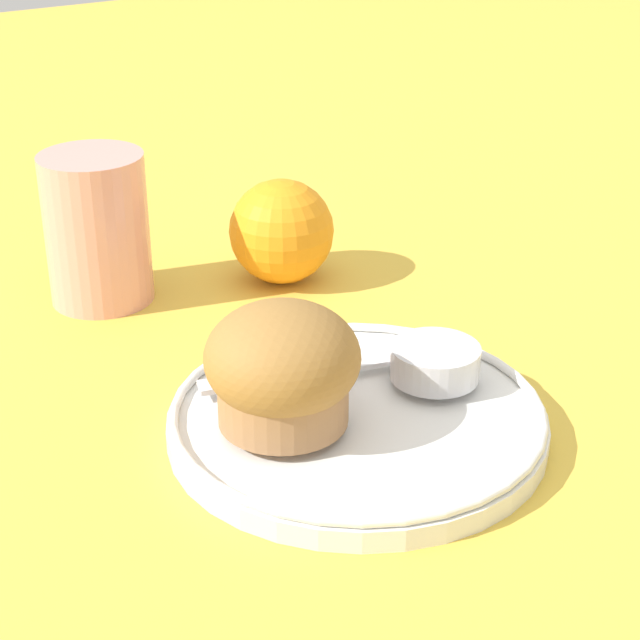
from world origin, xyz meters
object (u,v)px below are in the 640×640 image
orange_fruit (281,231)px  juice_glass (97,229)px  muffin (283,368)px  butter_knife (323,369)px

orange_fruit → juice_glass: (-0.14, 0.05, 0.02)m
juice_glass → muffin: bearing=-88.4°
muffin → juice_glass: 0.26m
butter_knife → juice_glass: (-0.06, 0.22, 0.04)m
muffin → orange_fruit: size_ratio=1.10×
muffin → juice_glass: bearing=91.6°
muffin → orange_fruit: muffin is taller
juice_glass → orange_fruit: bearing=-19.0°
muffin → butter_knife: size_ratio=0.57×
muffin → orange_fruit: 0.25m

